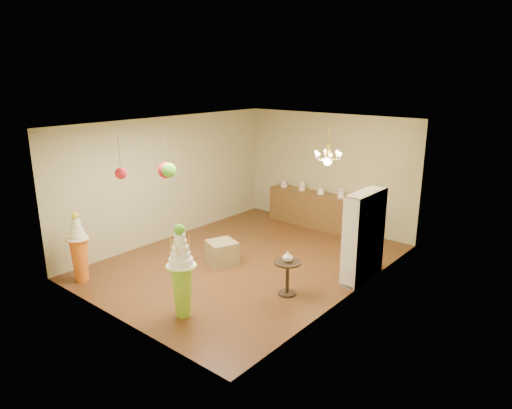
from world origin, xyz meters
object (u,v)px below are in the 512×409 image
Objects in this scene: sideboard at (320,210)px; round_table at (287,273)px; pedestal_green at (182,279)px; pedestal_orange at (79,254)px.

sideboard is 4.63× the size of round_table.
pedestal_green is 2.60m from pedestal_orange.
sideboard is (-0.69, 5.44, -0.20)m from pedestal_green.
pedestal_orange reaches higher than sideboard.
sideboard is at bearing 113.37° from round_table.
pedestal_orange is 6.12m from sideboard.
pedestal_orange reaches higher than round_table.
pedestal_green is 1.16× the size of pedestal_orange.
pedestal_green reaches higher than sideboard.
round_table is (1.59, -3.68, -0.05)m from sideboard.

